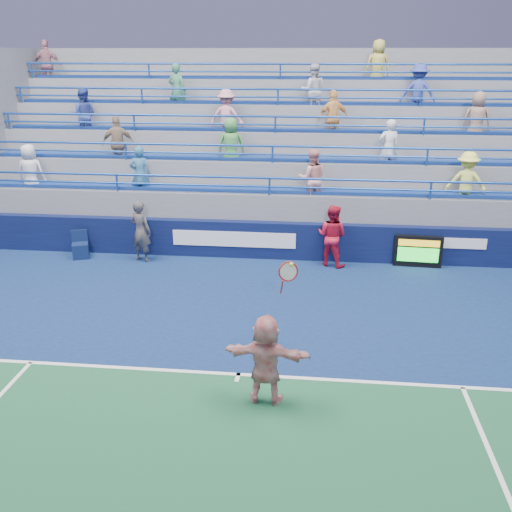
# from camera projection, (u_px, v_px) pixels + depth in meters

# --- Properties ---
(ground) EXTENTS (120.00, 120.00, 0.00)m
(ground) POSITION_uv_depth(u_px,v_px,m) (238.00, 375.00, 10.73)
(ground) COLOR #333538
(sponsor_wall) EXTENTS (18.00, 0.32, 1.10)m
(sponsor_wall) POSITION_uv_depth(u_px,v_px,m) (269.00, 240.00, 16.62)
(sponsor_wall) COLOR #091235
(sponsor_wall) RESTS_ON ground
(bleacher_stand) EXTENTS (18.00, 5.60, 6.13)m
(bleacher_stand) POSITION_uv_depth(u_px,v_px,m) (278.00, 179.00, 19.81)
(bleacher_stand) COLOR slate
(bleacher_stand) RESTS_ON ground
(serve_speed_board) EXTENTS (1.32, 0.22, 0.91)m
(serve_speed_board) POSITION_uv_depth(u_px,v_px,m) (418.00, 252.00, 15.97)
(serve_speed_board) COLOR black
(serve_speed_board) RESTS_ON ground
(judge_chair) EXTENTS (0.59, 0.60, 0.81)m
(judge_chair) POSITION_uv_depth(u_px,v_px,m) (81.00, 249.00, 16.74)
(judge_chair) COLOR #0D1B42
(judge_chair) RESTS_ON ground
(tennis_player) EXTENTS (1.54, 0.59, 2.61)m
(tennis_player) POSITION_uv_depth(u_px,v_px,m) (266.00, 359.00, 9.69)
(tennis_player) COLOR white
(tennis_player) RESTS_ON ground
(line_judge) EXTENTS (0.77, 0.63, 1.80)m
(line_judge) POSITION_uv_depth(u_px,v_px,m) (141.00, 231.00, 16.29)
(line_judge) COLOR #121433
(line_judge) RESTS_ON ground
(ball_girl) EXTENTS (1.06, 0.96, 1.77)m
(ball_girl) POSITION_uv_depth(u_px,v_px,m) (332.00, 236.00, 15.94)
(ball_girl) COLOR red
(ball_girl) RESTS_ON ground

